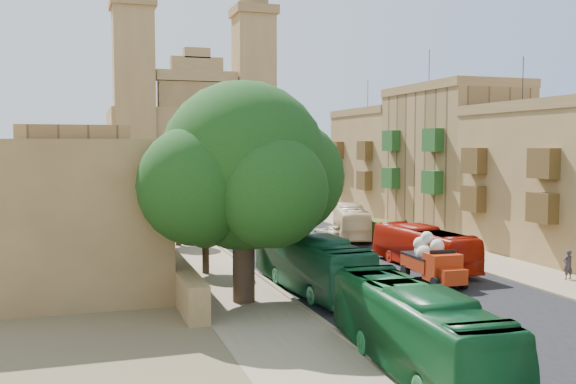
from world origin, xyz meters
TOP-DOWN VIEW (x-y plane):
  - ground at (0.00, 0.00)m, footprint 260.00×260.00m
  - road_surface at (0.00, 30.00)m, footprint 14.00×140.00m
  - sidewalk_east at (9.50, 30.00)m, footprint 5.00×140.00m
  - sidewalk_west at (-9.50, 30.00)m, footprint 5.00×140.00m
  - kerb_east at (7.00, 30.00)m, footprint 0.25×140.00m
  - kerb_west at (-7.00, 30.00)m, footprint 0.25×140.00m
  - townhouse_b at (15.95, 11.00)m, footprint 9.00×14.00m
  - townhouse_c at (15.95, 25.00)m, footprint 9.00×14.00m
  - townhouse_d at (15.95, 39.00)m, footprint 9.00×14.00m
  - west_wall at (-12.50, 20.00)m, footprint 1.00×40.00m
  - west_building_low at (-18.00, 18.00)m, footprint 10.00×28.00m
  - west_building_mid at (-18.00, 44.00)m, footprint 10.00×22.00m
  - church at (-0.00, 78.61)m, footprint 28.00×22.50m
  - ficus_tree at (-9.40, 4.01)m, footprint 11.42×10.51m
  - street_tree_a at (-10.00, 12.00)m, footprint 3.00×3.00m
  - street_tree_b at (-10.00, 24.00)m, footprint 3.41×3.41m
  - street_tree_c at (-10.00, 36.00)m, footprint 2.95×2.95m
  - street_tree_d at (-10.00, 48.00)m, footprint 3.67×3.67m
  - red_truck at (2.20, 4.99)m, footprint 2.20×5.16m
  - olive_pickup at (6.50, 20.00)m, footprint 2.67×4.66m
  - bus_green_south at (-6.12, -7.82)m, footprint 3.31×11.14m
  - bus_green_north at (-5.36, 5.30)m, footprint 3.34×11.52m
  - bus_red_east at (4.00, 9.25)m, footprint 2.73×9.99m
  - bus_cream_east at (5.13, 23.83)m, footprint 5.35×10.41m
  - car_blue_a at (-4.96, 10.45)m, footprint 1.50×3.64m
  - car_white_a at (-2.43, 26.61)m, footprint 2.15×3.71m
  - car_cream at (3.34, 24.06)m, footprint 2.41×4.20m
  - car_dkblue at (-3.06, 45.47)m, footprint 3.80×5.32m
  - car_white_b at (0.63, 44.98)m, footprint 1.85×3.40m
  - car_blue_b at (-3.29, 50.48)m, footprint 1.89×3.68m
  - pedestrian_a at (10.49, 3.37)m, footprint 0.69×0.48m
  - pedestrian_c at (8.90, 20.90)m, footprint 0.67×1.13m

SIDE VIEW (x-z plane):
  - ground at x=0.00m, z-range 0.00..0.00m
  - road_surface at x=0.00m, z-range 0.00..0.01m
  - sidewalk_east at x=9.50m, z-range 0.00..0.01m
  - sidewalk_west at x=-9.50m, z-range 0.00..0.01m
  - kerb_east at x=7.00m, z-range 0.00..0.12m
  - kerb_west at x=-7.00m, z-range 0.00..0.12m
  - car_white_b at x=0.63m, z-range 0.00..1.10m
  - car_cream at x=3.34m, z-range 0.00..1.10m
  - car_blue_b at x=-3.29m, z-range 0.00..1.15m
  - car_white_a at x=-2.43m, z-range 0.00..1.15m
  - car_blue_a at x=-4.96m, z-range 0.00..1.24m
  - car_dkblue at x=-3.06m, z-range 0.00..1.43m
  - olive_pickup at x=6.50m, z-range -0.02..1.79m
  - west_wall at x=-12.50m, z-range 0.00..1.80m
  - pedestrian_c at x=8.90m, z-range 0.00..1.80m
  - pedestrian_a at x=10.49m, z-range 0.00..1.80m
  - red_truck at x=2.20m, z-range -0.18..2.79m
  - bus_red_east at x=4.00m, z-range 0.00..2.76m
  - bus_cream_east at x=5.13m, z-range 0.00..2.83m
  - bus_green_south at x=-6.12m, z-range 0.00..3.06m
  - bus_green_north at x=-5.36m, z-range 0.00..3.17m
  - street_tree_c at x=-10.00m, z-range 0.76..5.30m
  - street_tree_a at x=-10.00m, z-range 0.78..5.39m
  - street_tree_b at x=-10.00m, z-range 0.89..6.13m
  - street_tree_d at x=-10.00m, z-range 0.96..6.60m
  - west_building_low at x=-18.00m, z-range 0.00..8.40m
  - west_building_mid at x=-18.00m, z-range 0.00..10.00m
  - townhouse_b at x=15.95m, z-range -1.79..13.11m
  - townhouse_d at x=15.95m, z-range -1.79..14.11m
  - ficus_tree at x=-9.40m, z-range 1.04..12.46m
  - townhouse_c at x=15.95m, z-range -1.79..15.61m
  - church at x=0.00m, z-range -8.63..27.67m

